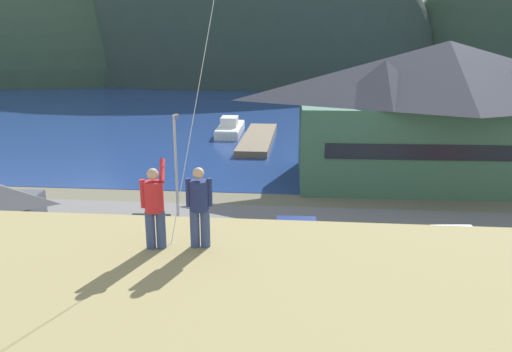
{
  "coord_description": "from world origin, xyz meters",
  "views": [
    {
      "loc": [
        3.04,
        -18.04,
        11.33
      ],
      "look_at": [
        0.43,
        9.0,
        3.84
      ],
      "focal_mm": 35.95,
      "sensor_mm": 36.0,
      "label": 1
    }
  ],
  "objects": [
    {
      "name": "parked_car_front_row_end",
      "position": [
        -4.38,
        -0.23,
        1.06
      ],
      "size": [
        4.24,
        2.13,
        1.82
      ],
      "color": "#9EA3A8",
      "rests_on": "parking_lot_pad"
    },
    {
      "name": "parking_lot_pad",
      "position": [
        0.0,
        5.0,
        0.05
      ],
      "size": [
        40.0,
        20.0,
        0.1
      ],
      "primitive_type": "cube",
      "color": "slate",
      "rests_on": "ground"
    },
    {
      "name": "far_hill_center_saddle",
      "position": [
        -13.26,
        117.06,
        0.0
      ],
      "size": [
        97.89,
        55.64,
        87.92
      ],
      "primitive_type": "ellipsoid",
      "color": "#2D3D33",
      "rests_on": "ground"
    },
    {
      "name": "ground_plane",
      "position": [
        0.0,
        0.0,
        0.0
      ],
      "size": [
        600.0,
        600.0,
        0.0
      ],
      "primitive_type": "plane",
      "color": "#66604C"
    },
    {
      "name": "wharf_dock",
      "position": [
        -2.03,
        36.88,
        0.35
      ],
      "size": [
        3.2,
        15.85,
        0.7
      ],
      "color": "#70604C",
      "rests_on": "ground"
    },
    {
      "name": "far_hill_west_ridge",
      "position": [
        -76.02,
        121.46,
        0.0
      ],
      "size": [
        133.28,
        64.98,
        51.73
      ],
      "primitive_type": "ellipsoid",
      "color": "#2D3D33",
      "rests_on": "ground"
    },
    {
      "name": "bay_water",
      "position": [
        0.0,
        60.0,
        0.01
      ],
      "size": [
        360.0,
        84.0,
        0.03
      ],
      "primitive_type": "cube",
      "color": "navy",
      "rests_on": "ground"
    },
    {
      "name": "parked_car_back_row_left",
      "position": [
        5.75,
        -0.65,
        1.06
      ],
      "size": [
        4.22,
        2.09,
        1.82
      ],
      "color": "#236633",
      "rests_on": "parking_lot_pad"
    },
    {
      "name": "parked_car_mid_row_center",
      "position": [
        0.75,
        1.07,
        1.06
      ],
      "size": [
        4.23,
        2.12,
        1.82
      ],
      "color": "#B28923",
      "rests_on": "parking_lot_pad"
    },
    {
      "name": "harbor_lodge",
      "position": [
        13.74,
        22.7,
        5.83
      ],
      "size": [
        23.78,
        11.99,
        10.92
      ],
      "color": "#38604C",
      "rests_on": "ground"
    },
    {
      "name": "far_hill_east_peak",
      "position": [
        -70.98,
        118.95,
        0.0
      ],
      "size": [
        92.52,
        65.36,
        63.17
      ],
      "primitive_type": "ellipsoid",
      "color": "#334733",
      "rests_on": "ground"
    },
    {
      "name": "parked_car_mid_row_far",
      "position": [
        2.83,
        7.29,
        1.06
      ],
      "size": [
        4.27,
        2.19,
        1.82
      ],
      "color": "navy",
      "rests_on": "parking_lot_pad"
    },
    {
      "name": "parked_car_lone_by_shed",
      "position": [
        10.61,
        6.69,
        1.06
      ],
      "size": [
        4.35,
        2.36,
        1.82
      ],
      "color": "silver",
      "rests_on": "parking_lot_pad"
    },
    {
      "name": "moored_boat_wharfside",
      "position": [
        -5.73,
        41.04,
        0.72
      ],
      "size": [
        2.89,
        8.4,
        2.16
      ],
      "color": "silver",
      "rests_on": "ground"
    },
    {
      "name": "person_companion",
      "position": [
        0.89,
        -8.07,
        7.91
      ],
      "size": [
        0.55,
        0.4,
        1.74
      ],
      "color": "#384770",
      "rests_on": "grassy_hill_foreground"
    },
    {
      "name": "parked_car_corner_spot",
      "position": [
        -5.22,
        6.88,
        1.06
      ],
      "size": [
        4.27,
        2.2,
        1.82
      ],
      "color": "black",
      "rests_on": "parking_lot_pad"
    },
    {
      "name": "person_kite_flyer",
      "position": [
        -0.03,
        -8.22,
        7.93
      ],
      "size": [
        0.52,
        0.7,
        1.86
      ],
      "color": "#384770",
      "rests_on": "grassy_hill_foreground"
    },
    {
      "name": "parking_light_pole",
      "position": [
        -4.43,
        10.56,
        4.03
      ],
      "size": [
        0.24,
        0.78,
        6.78
      ],
      "color": "#ADADB2",
      "rests_on": "parking_lot_pad"
    }
  ]
}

